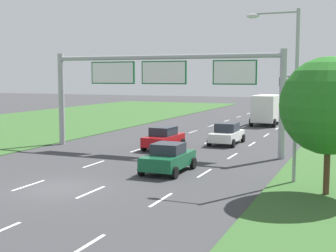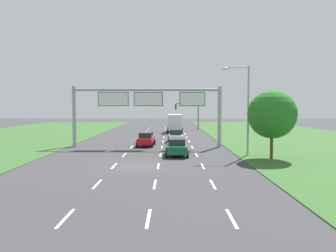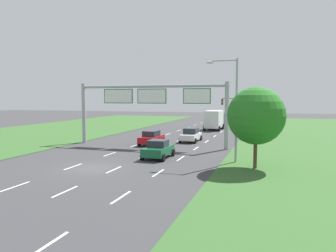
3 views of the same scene
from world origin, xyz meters
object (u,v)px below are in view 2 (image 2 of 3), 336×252
at_px(car_lead_silver, 146,139).
at_px(box_truck, 175,123).
at_px(car_mid_lane, 177,147).
at_px(roadside_tree_near, 272,114).
at_px(sign_gantry, 147,104).
at_px(street_lamp, 244,102).
at_px(traffic_light_mast, 189,110).
at_px(car_near_red, 176,136).

height_order(car_lead_silver, box_truck, box_truck).
height_order(car_lead_silver, car_mid_lane, car_lead_silver).
bearing_deg(car_mid_lane, roadside_tree_near, -13.13).
relative_size(sign_gantry, street_lamp, 2.03).
distance_m(sign_gantry, roadside_tree_near, 14.58).
height_order(car_mid_lane, traffic_light_mast, traffic_light_mast).
bearing_deg(car_mid_lane, street_lamp, 0.03).
distance_m(car_lead_silver, traffic_light_mast, 27.93).
relative_size(car_near_red, roadside_tree_near, 0.70).
bearing_deg(car_lead_silver, street_lamp, -34.72).
height_order(street_lamp, roadside_tree_near, street_lamp).
bearing_deg(car_mid_lane, sign_gantry, 115.91).
bearing_deg(car_near_red, car_mid_lane, -90.60).
distance_m(traffic_light_mast, street_lamp, 34.69).
height_order(car_near_red, street_lamp, street_lamp).
distance_m(street_lamp, roadside_tree_near, 3.04).
height_order(box_truck, roadside_tree_near, roadside_tree_near).
relative_size(sign_gantry, roadside_tree_near, 2.81).
height_order(sign_gantry, traffic_light_mast, sign_gantry).
xyz_separation_m(sign_gantry, traffic_light_mast, (6.35, 27.77, -1.10)).
bearing_deg(traffic_light_mast, roadside_tree_near, -81.75).
height_order(car_lead_silver, sign_gantry, sign_gantry).
height_order(car_lead_silver, roadside_tree_near, roadside_tree_near).
xyz_separation_m(box_truck, traffic_light_mast, (2.80, 6.51, 2.13)).
height_order(car_near_red, traffic_light_mast, traffic_light_mast).
bearing_deg(roadside_tree_near, traffic_light_mast, 98.25).
distance_m(car_lead_silver, sign_gantry, 4.24).
height_order(car_mid_lane, box_truck, box_truck).
relative_size(sign_gantry, traffic_light_mast, 3.08).
relative_size(car_mid_lane, box_truck, 0.54).
xyz_separation_m(traffic_light_mast, roadside_tree_near, (5.29, -36.49, 0.13)).
bearing_deg(car_lead_silver, box_truck, 82.26).
bearing_deg(traffic_light_mast, box_truck, -113.25).
relative_size(car_lead_silver, street_lamp, 0.47).
xyz_separation_m(car_mid_lane, box_truck, (0.31, 27.98, 0.95)).
height_order(car_mid_lane, street_lamp, street_lamp).
relative_size(traffic_light_mast, roadside_tree_near, 0.91).
bearing_deg(sign_gantry, car_near_red, 55.99).
relative_size(car_near_red, traffic_light_mast, 0.77).
bearing_deg(car_lead_silver, car_near_red, 52.01).
relative_size(car_lead_silver, sign_gantry, 0.23).
height_order(sign_gantry, street_lamp, street_lamp).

